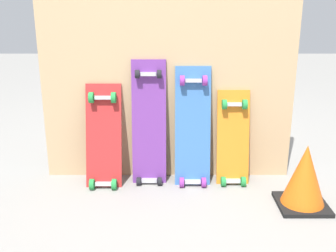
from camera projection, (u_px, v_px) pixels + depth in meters
ground_plane at (168, 178)px, 2.78m from camera, size 12.00×12.00×0.00m
plywood_wall_panel at (168, 71)px, 2.63m from camera, size 1.63×0.04×1.44m
skateboard_red at (104, 141)px, 2.64m from camera, size 0.23×0.25×0.71m
skateboard_purple at (149, 128)px, 2.65m from camera, size 0.22×0.18×0.86m
skateboard_blue at (193, 131)px, 2.64m from camera, size 0.23×0.22×0.82m
skateboard_orange at (233, 143)px, 2.67m from camera, size 0.21×0.20×0.67m
traffic_cone at (305, 177)px, 2.36m from camera, size 0.29×0.29×0.38m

